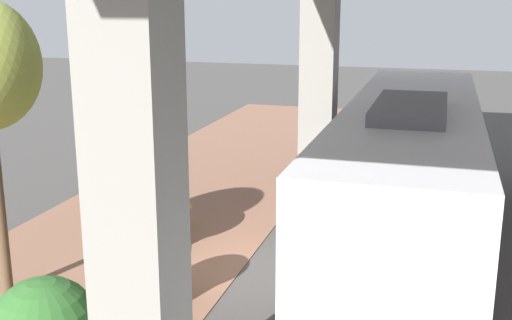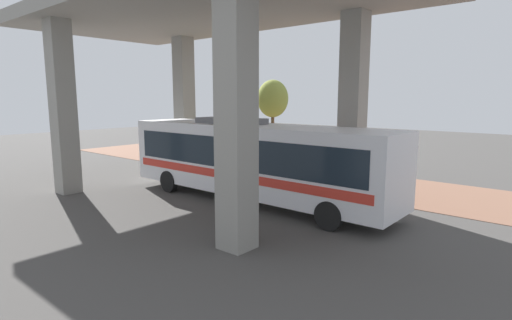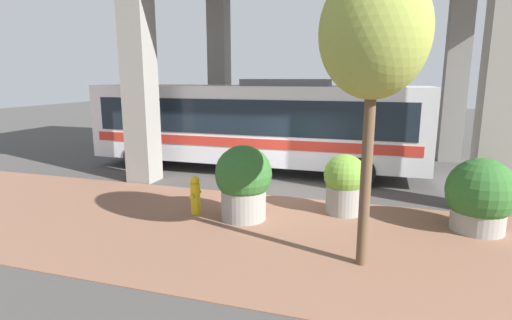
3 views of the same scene
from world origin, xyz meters
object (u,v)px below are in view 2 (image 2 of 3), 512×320
fire_hydrant (317,171)px  bus (253,157)px  street_tree_near (273,99)px  planter_front (249,161)px  planter_back (296,160)px  planter_middle (215,155)px

fire_hydrant → bus: bearing=1.0°
street_tree_near → planter_front: bearing=11.8°
fire_hydrant → street_tree_near: 5.97m
planter_front → fire_hydrant: bearing=108.0°
fire_hydrant → planter_front: 3.93m
planter_front → planter_back: (-1.19, 2.39, 0.16)m
bus → planter_middle: (-4.44, -6.93, -1.04)m
planter_back → street_tree_near: 4.76m
fire_hydrant → planter_back: size_ratio=0.54×
street_tree_near → bus: bearing=32.2°
fire_hydrant → street_tree_near: (-1.70, -4.33, 3.74)m
fire_hydrant → planter_middle: 6.90m
fire_hydrant → planter_middle: (0.89, -6.84, 0.33)m
bus → fire_hydrant: size_ratio=12.15×
bus → planter_front: (-4.11, -3.82, -1.07)m
planter_front → street_tree_near: bearing=-168.2°
planter_back → street_tree_near: size_ratio=0.35×
bus → fire_hydrant: 5.50m
street_tree_near → planter_middle: bearing=-44.1°
fire_hydrant → planter_front: size_ratio=0.65×
planter_back → planter_front: bearing=-63.5°
bus → planter_middle: bus is taller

